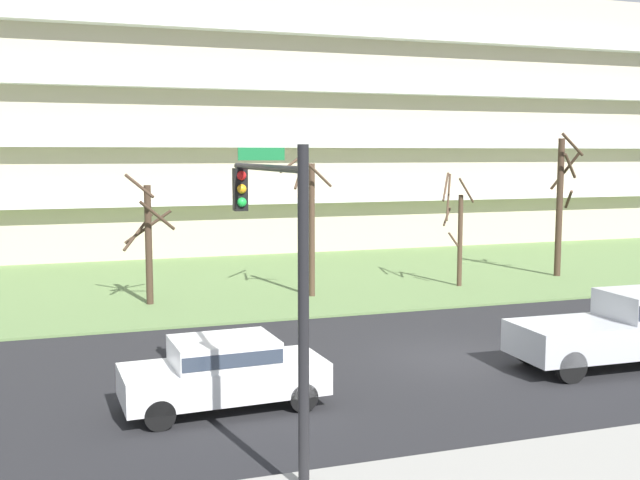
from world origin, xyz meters
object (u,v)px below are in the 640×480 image
Objects in this scene: tree_center at (311,222)px; tree_far_right at (561,202)px; tree_left at (148,239)px; sedan_white_near_left at (224,370)px; traffic_signal_mast at (275,247)px; tree_right at (458,231)px; pickup_silver_center_left at (620,328)px.

tree_far_right is at bearing 4.90° from tree_center.
tree_center is (6.09, -0.42, 0.51)m from tree_left.
sedan_white_near_left is 4.22m from traffic_signal_mast.
tree_right is 0.84× the size of traffic_signal_mast.
tree_left is 6.12m from tree_center.
tree_far_right is 1.44× the size of sedan_white_near_left.
tree_center is 1.19× the size of tree_right.
traffic_signal_mast is at bearing -128.88° from tree_right.
tree_left is 18.24m from tree_far_right.
traffic_signal_mast is at bearing -138.39° from tree_far_right.
tree_right is 12.00m from pickup_silver_center_left.
pickup_silver_center_left is 0.95× the size of traffic_signal_mast.
tree_far_right is at bearing 32.55° from sedan_white_near_left.
tree_center is 13.10m from sedan_white_near_left.
pickup_silver_center_left is (-7.34, -12.63, -2.40)m from tree_far_right.
sedan_white_near_left is 0.82× the size of pickup_silver_center_left.
tree_center is 1.00× the size of traffic_signal_mast.
tree_far_right reaches higher than sedan_white_near_left.
pickup_silver_center_left is at bearing -120.16° from tree_far_right.
tree_far_right is at bearing 41.61° from traffic_signal_mast.
tree_left is at bearing 92.76° from traffic_signal_mast.
pickup_silver_center_left is at bearing 15.95° from traffic_signal_mast.
tree_center is at bearing 60.92° from sedan_white_near_left.
tree_left reaches higher than tree_right.
traffic_signal_mast is (0.38, -2.90, 3.04)m from sedan_white_near_left.
tree_center reaches higher than tree_right.
traffic_signal_mast is (-17.48, -15.53, 0.49)m from tree_far_right.
sedan_white_near_left is (-17.86, -12.62, -2.55)m from tree_far_right.
tree_right is at bearing -0.96° from tree_left.
tree_right reaches higher than pickup_silver_center_left.
tree_left is 0.75× the size of tree_far_right.
tree_left is at bearing 133.22° from pickup_silver_center_left.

